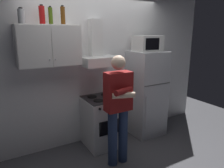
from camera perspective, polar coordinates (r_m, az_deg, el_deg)
name	(u,v)px	position (r m, az deg, el deg)	size (l,w,h in m)	color
ground_plane	(112,149)	(3.77, 0.00, -17.22)	(7.00, 7.00, 0.00)	#4C4C51
back_wall_tiled	(95,66)	(3.80, -4.51, 4.83)	(4.80, 0.10, 2.70)	white
upper_cabinet	(49,46)	(3.26, -16.69, 9.85)	(0.90, 0.37, 0.60)	white
stove_oven	(102,121)	(3.74, -2.60, -10.00)	(0.60, 0.62, 0.87)	white
range_hood	(98,53)	(3.55, -3.76, 8.22)	(0.60, 0.44, 0.75)	white
refrigerator	(146,93)	(4.11, 9.21, -2.49)	(0.60, 0.62, 1.60)	silver
microwave	(148,43)	(3.96, 9.58, 10.73)	(0.48, 0.37, 0.28)	silver
person_standing	(118,107)	(3.05, 1.71, -6.19)	(0.38, 0.33, 1.64)	navy
cooking_pot	(112,94)	(3.53, 0.08, -2.79)	(0.30, 0.20, 0.12)	#B7BABF
bottle_beer_brown	(63,16)	(3.32, -13.09, 17.52)	(0.07, 0.07, 0.27)	brown
bottle_soda_red	(42,15)	(3.24, -18.33, 17.23)	(0.08, 0.08, 0.26)	red
bottle_olive_oil	(51,16)	(3.27, -16.21, 17.23)	(0.06, 0.06, 0.25)	#4C6B19
bottle_canister_steel	(21,16)	(3.22, -23.24, 16.42)	(0.09, 0.09, 0.21)	#B2B5BA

